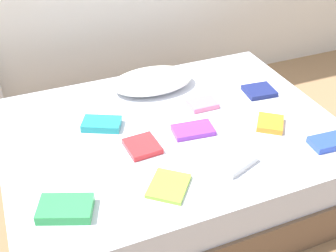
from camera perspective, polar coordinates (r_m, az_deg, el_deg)
ground_plane at (r=2.84m, az=0.39°, el=-8.47°), size 8.00×8.00×0.00m
bed at (r=2.68m, az=0.41°, el=-4.65°), size 2.00×1.50×0.50m
pillow at (r=2.89m, az=-2.09°, el=6.11°), size 0.57×0.35×0.11m
textbook_green at (r=2.05m, az=-13.61°, el=-10.76°), size 0.29×0.24×0.05m
textbook_pink at (r=2.72m, az=4.68°, el=2.95°), size 0.18×0.13×0.03m
textbook_teal at (r=2.55m, az=-8.91°, el=0.27°), size 0.26×0.22×0.04m
textbook_purple at (r=2.48m, az=3.39°, el=-0.55°), size 0.25×0.17×0.03m
textbook_orange at (r=2.60m, az=13.58°, el=0.35°), size 0.22×0.23×0.04m
textbook_navy at (r=2.92m, az=12.17°, el=4.63°), size 0.21×0.19×0.03m
textbook_red at (r=2.36m, az=-3.48°, el=-2.73°), size 0.18×0.20×0.03m
textbook_blue at (r=2.54m, az=20.71°, el=-2.05°), size 0.21×0.14×0.04m
textbook_white at (r=2.28m, az=8.70°, el=-4.50°), size 0.26×0.24×0.04m
textbook_lime at (r=2.12m, az=0.09°, el=-8.06°), size 0.27×0.28×0.02m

